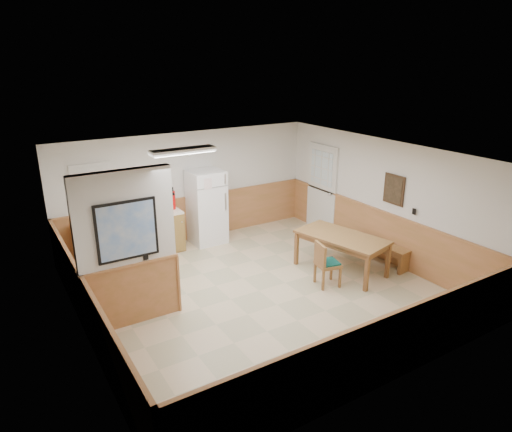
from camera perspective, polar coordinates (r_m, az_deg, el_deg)
ground at (r=8.43m, az=0.37°, el=-9.33°), size 6.00×6.00×0.00m
ceiling at (r=7.56m, az=0.41°, el=7.56°), size 6.00×6.00×0.02m
back_wall at (r=10.45m, az=-8.38°, el=3.60°), size 6.00×0.02×2.50m
right_wall at (r=9.75m, az=15.52°, el=1.95°), size 0.02×6.00×2.50m
left_wall at (r=6.92m, az=-21.28°, el=-5.84°), size 0.02×6.00×2.50m
wainscot_back at (r=10.66m, az=-8.14°, el=-0.31°), size 6.00×0.04×1.00m
wainscot_right at (r=9.98m, az=15.06°, el=-2.18°), size 0.04×6.00×1.00m
wainscot_left at (r=7.26m, az=-20.40°, el=-11.19°), size 0.04×6.00×1.00m
partition_wall at (r=7.25m, az=-15.77°, el=-4.25°), size 1.50×0.20×2.50m
kitchen_counter at (r=10.02m, az=-13.76°, el=-2.22°), size 2.20×0.61×1.00m
exterior_door at (r=11.10m, az=8.20°, el=3.47°), size 0.07×1.02×2.15m
kitchen_window at (r=9.75m, az=-19.79°, el=3.35°), size 0.80×0.04×1.00m
wall_painting at (r=9.46m, az=16.85°, el=3.19°), size 0.04×0.50×0.60m
fluorescent_fixture at (r=8.35m, az=-9.11°, el=8.05°), size 1.20×0.30×0.09m
refrigerator at (r=10.34m, az=-6.19°, el=1.14°), size 0.74×0.72×1.68m
dining_table at (r=9.06m, az=10.67°, el=-2.97°), size 1.27×1.91×0.75m
dining_bench at (r=9.76m, az=14.84°, el=-3.67°), size 0.46×1.49×0.45m
dining_chair at (r=8.49m, az=8.51°, el=-5.61°), size 0.62×0.49×0.85m
fire_extinguisher at (r=10.04m, az=-10.40°, el=2.05°), size 0.15×0.15×0.49m
soap_bottle at (r=9.61m, az=-19.40°, el=-0.15°), size 0.08×0.08×0.24m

